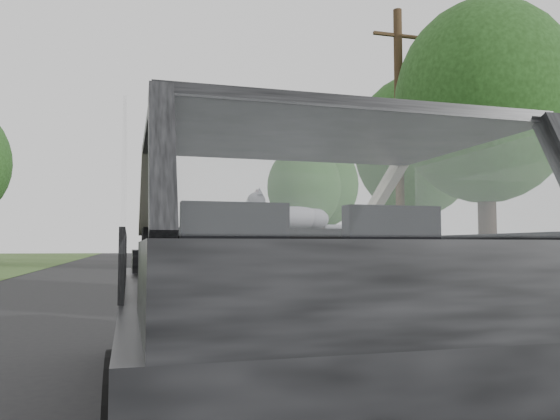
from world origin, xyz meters
TOP-DOWN VIEW (x-y plane):
  - ground at (0.00, 0.00)m, footprint 140.00×140.00m
  - subject_car at (0.00, 0.00)m, footprint 1.80×4.00m
  - dashboard at (0.00, 0.62)m, footprint 1.58×0.45m
  - driver_seat at (-0.40, -0.29)m, footprint 0.50×0.72m
  - passenger_seat at (0.40, -0.29)m, footprint 0.50×0.72m
  - steering_wheel at (-0.40, 0.33)m, footprint 0.36×0.36m
  - cat at (0.22, 0.64)m, footprint 0.61×0.20m
  - guardrail at (4.30, 10.00)m, footprint 0.05×90.00m
  - other_car at (0.68, 20.64)m, footprint 1.83×4.59m
  - highway_sign at (7.19, 27.68)m, footprint 0.39×1.08m
  - utility_pole at (7.45, 12.75)m, footprint 0.36×0.36m
  - tree_0 at (9.25, 10.86)m, footprint 5.57×5.57m
  - tree_1 at (10.78, 17.59)m, footprint 6.78×6.78m
  - tree_2 at (9.65, 29.34)m, footprint 5.42×5.42m
  - tree_3 at (12.43, 33.92)m, footprint 5.64×5.64m

SIDE VIEW (x-z plane):
  - ground at x=0.00m, z-range 0.00..0.00m
  - guardrail at x=4.30m, z-range 0.42..0.74m
  - subject_car at x=0.00m, z-range 0.00..1.45m
  - other_car at x=0.68m, z-range 0.00..1.51m
  - dashboard at x=0.00m, z-range 0.70..1.00m
  - driver_seat at x=-0.40m, z-range 0.67..1.09m
  - passenger_seat at x=0.40m, z-range 0.67..1.09m
  - steering_wheel at x=-0.40m, z-range 0.90..0.94m
  - cat at x=0.22m, z-range 0.95..1.23m
  - highway_sign at x=7.19m, z-range 0.00..2.73m
  - tree_2 at x=9.65m, z-range 0.00..7.03m
  - tree_1 at x=10.78m, z-range 0.00..7.89m
  - tree_0 at x=9.25m, z-range 0.00..7.96m
  - tree_3 at x=12.43m, z-range 0.00..8.14m
  - utility_pole at x=7.45m, z-range 0.00..8.58m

